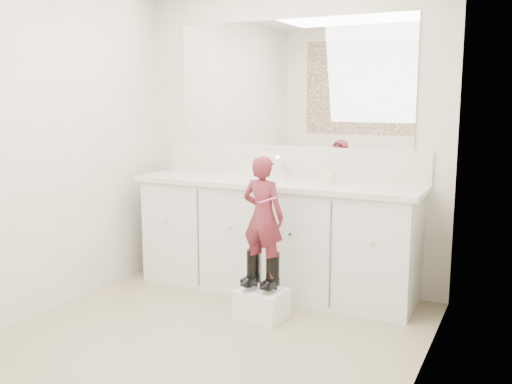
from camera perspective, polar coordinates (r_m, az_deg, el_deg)
The scene contains 16 objects.
floor at distance 3.66m, azimuth -6.24°, elevation -15.33°, with size 3.00×3.00×0.00m, color #877858.
wall_back at distance 4.67m, azimuth 3.42°, elevation 5.37°, with size 2.60×2.60×0.00m, color beige.
wall_left at distance 4.19m, azimuth -21.80°, elevation 4.24°, with size 3.00×3.00×0.00m, color beige.
wall_right at distance 2.86m, azimuth 15.92°, elevation 2.45°, with size 3.00×3.00×0.00m, color beige.
vanity_cabinet at distance 4.54m, azimuth 1.98°, elevation -4.65°, with size 2.20×0.55×0.85m, color silver.
countertop at distance 4.44m, azimuth 1.93°, elevation 0.88°, with size 2.28×0.58×0.04m, color beige.
backsplash at distance 4.67m, azimuth 3.33°, elevation 3.09°, with size 2.28×0.03×0.25m, color beige.
mirror at distance 4.65m, azimuth 3.42°, elevation 10.78°, with size 2.00×0.02×1.00m, color white.
faucet at distance 4.58m, azimuth 2.78°, elevation 2.03°, with size 0.08×0.08×0.10m, color silver.
cup at distance 4.32m, azimuth 7.56°, elevation 1.49°, with size 0.11×0.11×0.10m, color beige.
soap_bottle at distance 4.50m, azimuth -0.32°, elevation 2.31°, with size 0.07×0.08×0.16m, color silver.
step_stool at distance 4.06m, azimuth 0.56°, elevation -11.14°, with size 0.33×0.27×0.21m, color white.
boot_left at distance 4.03m, azimuth -0.28°, elevation -7.69°, with size 0.10×0.18×0.27m, color black, non-canonical shape.
boot_right at distance 3.97m, azimuth 1.68°, elevation -7.97°, with size 0.10×0.18×0.27m, color black, non-canonical shape.
toddler at distance 3.90m, azimuth 0.71°, elevation -2.45°, with size 0.31×0.20×0.84m, color #A53245.
toothbrush at distance 3.78m, azimuth 1.15°, elevation -0.82°, with size 0.01×0.01×0.14m, color #EA5BA6.
Camera 1 is at (1.80, -2.80, 1.53)m, focal length 40.00 mm.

